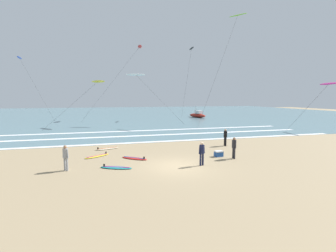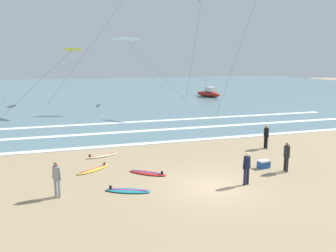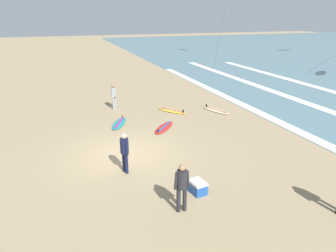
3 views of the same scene
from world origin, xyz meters
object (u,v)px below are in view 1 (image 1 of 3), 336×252
at_px(surfboard_right_spare, 107,149).
at_px(cooler_box, 219,154).
at_px(surfer_left_far, 66,156).
at_px(offshore_boat, 198,115).
at_px(kite_lime_mid_center, 238,16).
at_px(kite_black_far_left, 191,49).
at_px(surfer_mid_group, 234,146).
at_px(kite_magenta_distant_low, 329,84).
at_px(kite_red_high_right, 139,47).
at_px(surfer_background_far, 225,136).
at_px(kite_blue_high_left, 20,58).
at_px(surfboard_left_pile, 116,168).
at_px(kite_white_low_near, 136,75).
at_px(surfboard_foreground_flat, 135,158).
at_px(kite_yellow_far_right, 98,82).
at_px(surfer_foreground_main, 202,151).
at_px(surfboard_near_water, 97,156).

height_order(surfboard_right_spare, cooler_box, cooler_box).
height_order(surfer_left_far, offshore_boat, offshore_boat).
height_order(kite_lime_mid_center, kite_black_far_left, kite_lime_mid_center).
height_order(surfer_mid_group, kite_magenta_distant_low, kite_magenta_distant_low).
height_order(kite_black_far_left, kite_magenta_distant_low, kite_black_far_left).
bearing_deg(kite_red_high_right, surfer_left_far, -105.89).
distance_m(surfer_background_far, cooler_box, 4.49).
bearing_deg(surfboard_right_spare, kite_red_high_right, 75.78).
bearing_deg(kite_lime_mid_center, kite_blue_high_left, 158.89).
relative_size(surfboard_left_pile, kite_white_low_near, 0.22).
bearing_deg(surfboard_right_spare, kite_white_low_near, 74.36).
bearing_deg(surfboard_foreground_flat, surfboard_left_pile, -124.38).
bearing_deg(surfer_left_far, kite_yellow_far_right, 85.59).
height_order(surfboard_left_pile, kite_red_high_right, kite_red_high_right).
height_order(kite_red_high_right, kite_lime_mid_center, kite_lime_mid_center).
bearing_deg(surfer_foreground_main, offshore_boat, 68.44).
height_order(surfboard_right_spare, surfboard_left_pile, same).
distance_m(surfboard_foreground_flat, kite_yellow_far_right, 23.00).
height_order(surfer_mid_group, surfboard_left_pile, surfer_mid_group).
relative_size(kite_red_high_right, kite_yellow_far_right, 1.71).
bearing_deg(offshore_boat, surfer_foreground_main, -111.56).
relative_size(surfer_mid_group, surfer_left_far, 1.00).
xyz_separation_m(surfboard_right_spare, offshore_boat, (20.57, 29.88, 0.51)).
relative_size(surfer_left_far, surfboard_right_spare, 0.73).
xyz_separation_m(kite_black_far_left, kite_magenta_distant_low, (11.24, -22.33, -8.06)).
bearing_deg(surfer_background_far, surfboard_foreground_flat, -163.08).
bearing_deg(surfer_background_far, surfboard_near_water, -173.86).
height_order(kite_blue_high_left, kite_red_high_right, kite_red_high_right).
relative_size(surfer_background_far, kite_white_low_near, 0.17).
bearing_deg(surfer_background_far, kite_yellow_far_right, 121.15).
height_order(surfer_left_far, surfboard_right_spare, surfer_left_far).
distance_m(surfer_mid_group, surfboard_right_spare, 10.84).
bearing_deg(surfer_background_far, kite_blue_high_left, 129.43).
bearing_deg(kite_blue_high_left, kite_red_high_right, 0.65).
xyz_separation_m(surfboard_left_pile, offshore_boat, (20.14, 36.08, 0.51)).
height_order(surfboard_right_spare, kite_white_low_near, kite_white_low_near).
xyz_separation_m(kite_yellow_far_right, kite_magenta_distant_low, (29.83, -13.19, -0.58)).
bearing_deg(surfboard_left_pile, kite_lime_mid_center, 45.78).
distance_m(surfboard_left_pile, kite_red_high_right, 39.26).
relative_size(surfboard_left_pile, surfboard_foreground_flat, 1.08).
xyz_separation_m(surfboard_right_spare, kite_blue_high_left, (-14.45, 29.28, 11.56)).
relative_size(surfboard_foreground_flat, kite_yellow_far_right, 0.23).
distance_m(surfer_background_far, surfboard_left_pile, 11.43).
bearing_deg(surfer_left_far, kite_red_high_right, 74.11).
relative_size(surfer_foreground_main, kite_blue_high_left, 0.13).
xyz_separation_m(kite_white_low_near, offshore_boat, (15.40, 11.40, -7.58)).
xyz_separation_m(kite_blue_high_left, kite_black_far_left, (32.26, -2.42, 2.78)).
height_order(surfer_mid_group, kite_black_far_left, kite_black_far_left).
distance_m(kite_red_high_right, kite_yellow_far_right, 16.40).
distance_m(kite_black_far_left, kite_yellow_far_right, 22.03).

